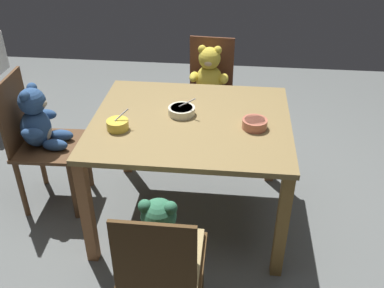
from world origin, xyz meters
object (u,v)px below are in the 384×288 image
object	(u,v)px
teddy_chair_far_center	(209,81)
porridge_bowl_cream_center	(182,111)
dining_table	(191,134)
porridge_bowl_yellow_near_left	(118,125)
teddy_chair_near_left	(38,128)
teddy_chair_near_front	(161,251)
porridge_bowl_terracotta_near_right	(255,124)

from	to	relation	value
teddy_chair_far_center	porridge_bowl_cream_center	world-z (taller)	teddy_chair_far_center
dining_table	porridge_bowl_yellow_near_left	distance (m)	0.44
teddy_chair_near_left	teddy_chair_near_front	size ratio (longest dim) A/B	1.06
porridge_bowl_cream_center	porridge_bowl_terracotta_near_right	bearing A→B (deg)	-15.11
dining_table	teddy_chair_far_center	xyz separation A→B (m)	(0.04, 0.89, -0.06)
teddy_chair_near_left	porridge_bowl_cream_center	bearing A→B (deg)	-2.21
dining_table	teddy_chair_near_front	bearing A→B (deg)	-92.39
teddy_chair_far_center	dining_table	bearing A→B (deg)	1.09
porridge_bowl_cream_center	porridge_bowl_terracotta_near_right	distance (m)	0.44
teddy_chair_near_front	porridge_bowl_yellow_near_left	distance (m)	0.83
dining_table	porridge_bowl_terracotta_near_right	size ratio (longest dim) A/B	8.14
teddy_chair_far_center	porridge_bowl_terracotta_near_right	world-z (taller)	teddy_chair_far_center
teddy_chair_far_center	porridge_bowl_cream_center	bearing A→B (deg)	-3.31
porridge_bowl_yellow_near_left	dining_table	bearing A→B (deg)	21.32
teddy_chair_near_left	teddy_chair_far_center	world-z (taller)	teddy_chair_near_left
porridge_bowl_yellow_near_left	porridge_bowl_cream_center	bearing A→B (deg)	32.04
dining_table	teddy_chair_near_left	bearing A→B (deg)	176.71
porridge_bowl_cream_center	porridge_bowl_yellow_near_left	size ratio (longest dim) A/B	1.33
teddy_chair_far_center	teddy_chair_near_left	bearing A→B (deg)	-46.84
teddy_chair_near_front	porridge_bowl_cream_center	bearing A→B (deg)	1.65
dining_table	teddy_chair_far_center	world-z (taller)	teddy_chair_far_center
teddy_chair_far_center	porridge_bowl_cream_center	size ratio (longest dim) A/B	5.23
dining_table	porridge_bowl_yellow_near_left	xyz separation A→B (m)	(-0.39, -0.15, 0.13)
porridge_bowl_cream_center	porridge_bowl_yellow_near_left	world-z (taller)	porridge_bowl_cream_center
teddy_chair_near_front	porridge_bowl_terracotta_near_right	size ratio (longest dim) A/B	6.04
porridge_bowl_cream_center	porridge_bowl_terracotta_near_right	xyz separation A→B (m)	(0.42, -0.11, 0.00)
teddy_chair_near_front	porridge_bowl_terracotta_near_right	xyz separation A→B (m)	(0.40, 0.82, 0.20)
teddy_chair_far_center	teddy_chair_near_front	size ratio (longest dim) A/B	1.02
dining_table	porridge_bowl_cream_center	world-z (taller)	porridge_bowl_cream_center
teddy_chair_far_center	teddy_chair_near_front	world-z (taller)	teddy_chair_far_center
porridge_bowl_cream_center	porridge_bowl_yellow_near_left	bearing A→B (deg)	-147.96
teddy_chair_far_center	porridge_bowl_yellow_near_left	xyz separation A→B (m)	(-0.44, -1.04, 0.19)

